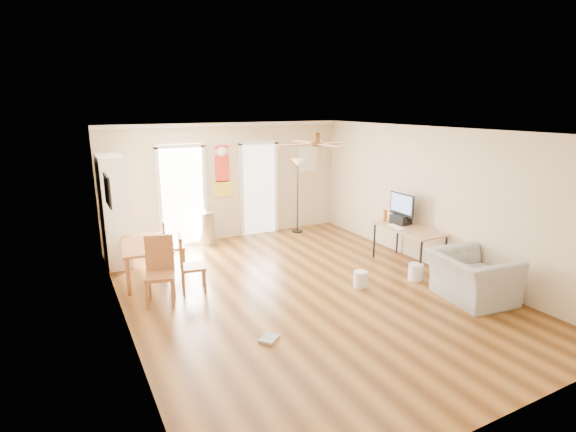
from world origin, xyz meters
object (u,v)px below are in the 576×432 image
dining_chair_near (160,272)px  printer (401,219)px  dining_table (148,261)px  wastebasket_b (416,272)px  armchair (472,277)px  torchiere_lamp (298,196)px  dining_chair_right_a (174,244)px  wastebasket_a (360,279)px  computer_desk (408,247)px  trash_can (207,228)px  dining_chair_right_b (193,264)px  bookshelf (113,211)px

dining_chair_near → printer: dining_chair_near is taller
dining_table → wastebasket_b: 4.68m
printer → armchair: (-0.30, -1.99, -0.44)m
printer → armchair: printer is taller
torchiere_lamp → armchair: bearing=-83.3°
dining_chair_right_a → printer: dining_chair_right_a is taller
printer → wastebasket_a: size_ratio=1.27×
dining_chair_near → computer_desk: bearing=10.7°
trash_can → wastebasket_b: trash_can is taller
dining_chair_right_b → printer: size_ratio=2.81×
bookshelf → trash_can: 2.05m
dining_chair_right_b → trash_can: (0.98, 2.32, -0.11)m
computer_desk → printer: (0.09, 0.34, 0.45)m
dining_table → wastebasket_b: dining_table is taller
computer_desk → armchair: size_ratio=1.18×
bookshelf → dining_chair_right_b: size_ratio=2.18×
torchiere_lamp → armchair: (0.54, -4.62, -0.51)m
dining_chair_near → computer_desk: dining_chair_near is taller
dining_chair_near → wastebasket_a: size_ratio=3.89×
bookshelf → armchair: (4.67, -4.33, -0.67)m
dining_chair_right_b → torchiere_lamp: bearing=-43.4°
printer → dining_table: bearing=157.5°
dining_chair_right_a → wastebasket_a: (2.53, -2.34, -0.33)m
dining_chair_near → printer: (4.63, -0.12, 0.29)m
bookshelf → printer: bookshelf is taller
dining_table → dining_chair_near: 1.14m
dining_chair_right_a → printer: size_ratio=2.70×
dining_chair_right_b → trash_can: bearing=-11.7°
bookshelf → printer: 5.50m
bookshelf → dining_chair_right_b: bookshelf is taller
torchiere_lamp → wastebasket_b: torchiere_lamp is taller
printer → computer_desk: bearing=-112.1°
dining_table → printer: printer is taller
dining_chair_right_b → wastebasket_a: 2.79m
trash_can → wastebasket_a: (1.55, -3.44, -0.23)m
dining_table → torchiere_lamp: 4.04m
dining_chair_right_b → wastebasket_b: size_ratio=3.30×
dining_table → wastebasket_a: bearing=-33.1°
dining_table → dining_chair_right_a: 0.66m
torchiere_lamp → dining_chair_right_b: bearing=-144.6°
dining_chair_right_a → wastebasket_a: 3.47m
bookshelf → torchiere_lamp: bearing=11.0°
computer_desk → wastebasket_a: (-1.43, -0.43, -0.23)m
dining_chair_near → torchiere_lamp: size_ratio=0.59×
dining_table → trash_can: (1.53, 1.43, 0.03)m
trash_can → wastebasket_b: (2.58, -3.65, -0.22)m
dining_table → armchair: size_ratio=1.16×
dining_table → dining_chair_right_b: dining_chair_right_b is taller
wastebasket_a → armchair: 1.74m
printer → wastebasket_a: 1.83m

